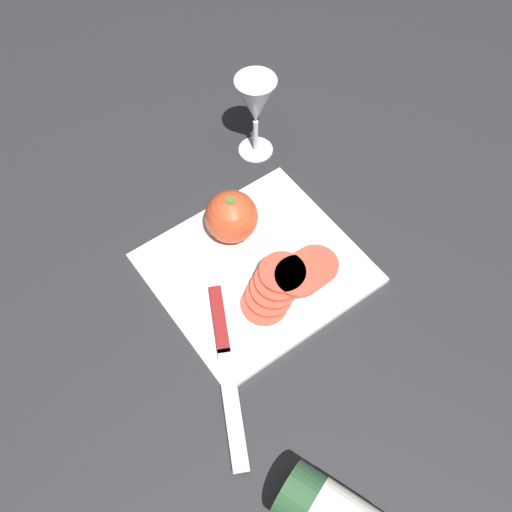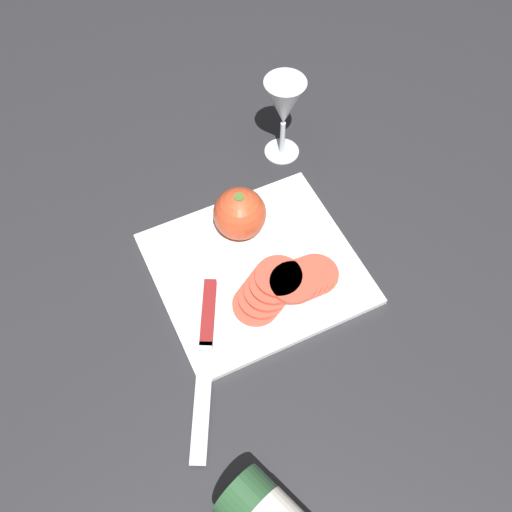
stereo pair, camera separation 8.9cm
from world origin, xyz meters
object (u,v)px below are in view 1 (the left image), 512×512
Objects in this scene: wine_glass at (256,104)px; knife at (222,339)px; tomato_slice_stack_far at (307,270)px; tomato_slice_stack_near at (273,288)px; whole_tomato at (231,217)px.

knife is (-0.26, -0.27, -0.09)m from wine_glass.
tomato_slice_stack_near is at bearing 174.83° from tomato_slice_stack_far.
tomato_slice_stack_far reaches higher than knife.
whole_tomato is at bearing 167.60° from knife.
tomato_slice_stack_near is at bearing -121.11° from wine_glass.
tomato_slice_stack_far is (0.06, -0.01, 0.00)m from tomato_slice_stack_near.
knife is 2.14× the size of tomato_slice_stack_far.
tomato_slice_stack_near is 0.06m from tomato_slice_stack_far.
tomato_slice_stack_near is (-0.01, -0.13, -0.03)m from whole_tomato.
tomato_slice_stack_near is at bearing 126.96° from knife.
wine_glass is at bearing 58.89° from tomato_slice_stack_near.
wine_glass is 0.29m from tomato_slice_stack_far.
knife is at bearing -133.41° from wine_glass.
whole_tomato is at bearing 108.68° from tomato_slice_stack_far.
whole_tomato is 0.14m from tomato_slice_stack_far.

